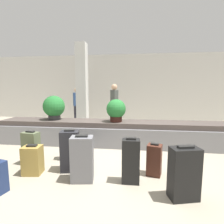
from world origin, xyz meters
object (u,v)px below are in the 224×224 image
object	(u,v)px
suitcase_1	(31,148)
traveler_1	(114,101)
suitcase_7	(70,151)
potted_plant_1	(54,107)
suitcase_6	(154,160)
traveler_0	(77,102)
suitcase_4	(33,160)
suitcase_8	(82,159)
suitcase_0	(184,173)
potted_plant_0	(116,110)
suitcase_2	(131,161)
suitcase_3	(69,146)
pillar	(82,87)

from	to	relation	value
suitcase_1	traveler_1	world-z (taller)	traveler_1
suitcase_7	potted_plant_1	distance (m)	2.15
suitcase_6	traveler_0	distance (m)	5.63
suitcase_4	traveler_1	size ratio (longest dim) A/B	0.31
suitcase_1	traveler_0	world-z (taller)	traveler_0
suitcase_8	suitcase_1	bearing A→B (deg)	150.02
suitcase_4	potted_plant_1	world-z (taller)	potted_plant_1
suitcase_0	traveler_1	size ratio (longest dim) A/B	0.44
potted_plant_0	suitcase_2	bearing A→B (deg)	-77.13
suitcase_6	potted_plant_0	distance (m)	1.93
suitcase_6	traveler_1	world-z (taller)	traveler_1
suitcase_8	potted_plant_0	distance (m)	2.06
traveler_1	potted_plant_0	bearing A→B (deg)	-34.20
suitcase_3	potted_plant_1	bearing A→B (deg)	107.76
potted_plant_0	suitcase_0	bearing A→B (deg)	-62.43
suitcase_1	suitcase_2	distance (m)	2.04
suitcase_3	suitcase_8	size ratio (longest dim) A/B	0.80
traveler_0	suitcase_8	bearing A→B (deg)	-100.06
suitcase_4	suitcase_3	bearing A→B (deg)	54.73
suitcase_7	potted_plant_1	xyz separation A→B (m)	(-1.10, 1.73, 0.62)
suitcase_1	potted_plant_0	bearing A→B (deg)	52.30
suitcase_0	traveler_0	size ratio (longest dim) A/B	0.48
suitcase_2	traveler_1	distance (m)	4.41
potted_plant_0	suitcase_4	bearing A→B (deg)	-125.92
suitcase_4	suitcase_8	bearing A→B (deg)	-13.81
suitcase_2	suitcase_4	size ratio (longest dim) A/B	1.40
suitcase_3	suitcase_4	size ratio (longest dim) A/B	1.16
suitcase_2	suitcase_3	world-z (taller)	suitcase_2
suitcase_3	traveler_1	world-z (taller)	traveler_1
suitcase_2	traveler_0	distance (m)	5.69
potted_plant_1	suitcase_1	bearing A→B (deg)	-81.46
pillar	suitcase_2	size ratio (longest dim) A/B	4.26
suitcase_2	suitcase_7	size ratio (longest dim) A/B	0.96
potted_plant_0	traveler_0	size ratio (longest dim) A/B	0.38
pillar	suitcase_8	bearing A→B (deg)	-73.56
suitcase_2	suitcase_8	xyz separation A→B (m)	(-0.79, -0.05, 0.01)
suitcase_3	suitcase_8	distance (m)	1.02
suitcase_4	potted_plant_1	xyz separation A→B (m)	(-0.48, 1.93, 0.74)
suitcase_1	traveler_0	size ratio (longest dim) A/B	0.44
suitcase_6	suitcase_4	bearing A→B (deg)	-158.12
potted_plant_0	traveler_1	xyz separation A→B (m)	(-0.32, 2.40, 0.07)
suitcase_2	suitcase_0	bearing A→B (deg)	-25.65
suitcase_3	potted_plant_1	size ratio (longest dim) A/B	0.91
suitcase_4	potted_plant_1	size ratio (longest dim) A/B	0.78
suitcase_7	suitcase_6	bearing A→B (deg)	-9.18
suitcase_0	potted_plant_0	distance (m)	2.59
suitcase_4	suitcase_1	bearing A→B (deg)	117.88
suitcase_7	potted_plant_0	bearing A→B (deg)	56.86
suitcase_0	suitcase_6	world-z (taller)	suitcase_0
suitcase_4	traveler_0	world-z (taller)	traveler_0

